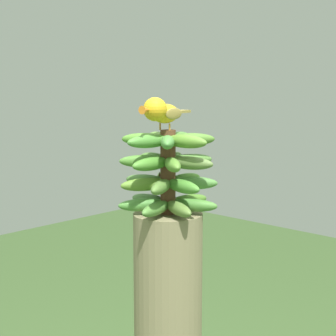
{
  "coord_description": "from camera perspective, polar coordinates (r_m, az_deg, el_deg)",
  "views": [
    {
      "loc": [
        -1.13,
        -1.06,
        1.52
      ],
      "look_at": [
        0.0,
        0.0,
        1.29
      ],
      "focal_mm": 58.22,
      "sensor_mm": 36.0,
      "label": 1
    }
  ],
  "objects": [
    {
      "name": "perched_bird",
      "position": [
        1.52,
        -0.77,
        5.92
      ],
      "size": [
        0.23,
        0.08,
        0.09
      ],
      "color": "#C68933",
      "rests_on": "banana_bunch"
    },
    {
      "name": "banana_bunch",
      "position": [
        1.56,
        -0.01,
        -0.45
      ],
      "size": [
        0.29,
        0.29,
        0.24
      ],
      "color": "brown",
      "rests_on": "banana_tree"
    }
  ]
}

